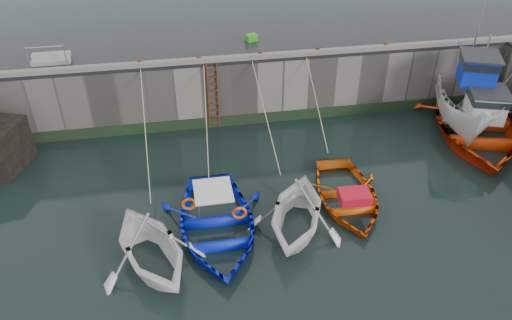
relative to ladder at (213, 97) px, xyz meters
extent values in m
plane|color=black|center=(2.00, -9.91, -1.59)|extent=(120.00, 120.00, 0.00)
cube|color=slate|center=(2.00, 2.59, -0.09)|extent=(30.00, 5.00, 3.00)
cube|color=black|center=(2.00, 2.59, 1.49)|extent=(30.00, 5.00, 0.16)
cube|color=slate|center=(2.00, 0.24, 1.67)|extent=(30.00, 0.30, 0.20)
cube|color=black|center=(2.00, 0.05, -1.34)|extent=(30.00, 0.08, 0.50)
cylinder|color=#3F1E0F|center=(-0.22, 0.01, 0.01)|extent=(0.07, 0.07, 3.20)
cylinder|color=#3F1E0F|center=(0.22, 0.01, 0.01)|extent=(0.07, 0.07, 3.20)
cube|color=#3F1E0F|center=(0.00, -0.01, -1.34)|extent=(0.44, 0.06, 0.05)
cube|color=#3F1E0F|center=(0.00, -0.01, -1.01)|extent=(0.44, 0.06, 0.05)
cube|color=#3F1E0F|center=(0.00, -0.01, -0.68)|extent=(0.44, 0.06, 0.05)
cube|color=#3F1E0F|center=(0.00, -0.01, -0.35)|extent=(0.44, 0.06, 0.05)
cube|color=#3F1E0F|center=(0.00, -0.01, -0.02)|extent=(0.44, 0.06, 0.05)
cube|color=#3F1E0F|center=(0.00, -0.01, 0.31)|extent=(0.44, 0.06, 0.05)
cube|color=#3F1E0F|center=(0.00, -0.01, 0.64)|extent=(0.44, 0.06, 0.05)
cube|color=#3F1E0F|center=(0.00, -0.01, 0.97)|extent=(0.44, 0.06, 0.05)
cube|color=#3F1E0F|center=(0.00, -0.01, 1.30)|extent=(0.44, 0.06, 0.05)
imported|color=white|center=(-2.89, -8.21, -1.59)|extent=(4.98, 5.30, 2.23)
imported|color=#0E22D5|center=(-0.69, -7.03, -1.59)|extent=(3.98, 5.55, 1.15)
imported|color=white|center=(2.06, -7.36, -1.59)|extent=(4.94, 5.25, 2.21)
imported|color=#EC5D0C|center=(4.31, -6.18, -1.59)|extent=(3.56, 4.81, 0.96)
imported|color=white|center=(11.50, -1.50, -0.61)|extent=(4.98, 7.39, 2.67)
cube|color=#0C25B6|center=(11.28, -2.06, 1.33)|extent=(1.86, 1.91, 1.20)
cube|color=black|center=(11.28, -2.06, 1.68)|extent=(1.93, 1.99, 0.28)
cube|color=#262628|center=(11.28, -2.06, 1.97)|extent=(2.12, 2.17, 0.08)
cylinder|color=#A5A8AD|center=(11.94, -0.39, 2.23)|extent=(0.08, 0.08, 3.00)
imported|color=#EA3E0C|center=(11.50, -2.59, -1.17)|extent=(7.40, 8.78, 1.55)
cube|color=silver|center=(11.31, -3.16, 0.21)|extent=(1.80, 1.86, 1.20)
cube|color=black|center=(11.31, -3.16, 0.56)|extent=(1.87, 1.93, 0.28)
cube|color=#262628|center=(11.31, -3.16, 0.85)|extent=(2.05, 2.11, 0.08)
cylinder|color=#A5A8AD|center=(11.87, -1.45, 1.11)|extent=(0.08, 0.08, 3.00)
cube|color=green|center=(2.13, 2.31, 1.72)|extent=(0.63, 0.54, 0.31)
cylinder|color=#A5A8AD|center=(-7.50, 0.69, 2.07)|extent=(0.05, 0.05, 1.00)
cylinder|color=#A5A8AD|center=(-6.00, 0.69, 2.07)|extent=(0.05, 0.05, 1.00)
cylinder|color=#A5A8AD|center=(-6.75, 0.69, 2.53)|extent=(1.50, 0.05, 0.05)
cube|color=gray|center=(-6.75, 1.19, 1.66)|extent=(1.60, 0.35, 0.18)
cube|color=gray|center=(-6.75, 1.54, 1.84)|extent=(1.60, 0.35, 0.18)
cylinder|color=#3F1E0F|center=(-3.00, 0.34, 1.71)|extent=(0.18, 0.18, 0.28)
cylinder|color=#3F1E0F|center=(-0.50, 0.34, 1.71)|extent=(0.18, 0.18, 0.28)
cylinder|color=#3F1E0F|center=(2.20, 0.34, 1.71)|extent=(0.18, 0.18, 0.28)
cylinder|color=#3F1E0F|center=(4.80, 0.34, 1.71)|extent=(0.18, 0.18, 0.28)
cylinder|color=#3F1E0F|center=(8.00, 0.34, 1.71)|extent=(0.18, 0.18, 0.28)
camera|label=1|loc=(-1.55, -19.91, 10.39)|focal=35.00mm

